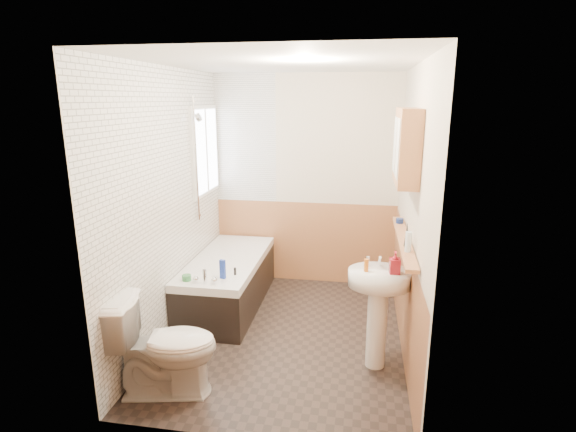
{
  "coord_description": "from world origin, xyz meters",
  "views": [
    {
      "loc": [
        0.66,
        -3.85,
        2.21
      ],
      "look_at": [
        0.0,
        0.15,
        1.15
      ],
      "focal_mm": 28.0,
      "sensor_mm": 36.0,
      "label": 1
    }
  ],
  "objects_px": {
    "toilet": "(165,346)",
    "medicine_cabinet": "(407,147)",
    "bathtub": "(228,281)",
    "pine_shelf": "(404,240)",
    "sink": "(378,299)"
  },
  "relations": [
    {
      "from": "bathtub",
      "to": "medicine_cabinet",
      "type": "height_order",
      "value": "medicine_cabinet"
    },
    {
      "from": "bathtub",
      "to": "toilet",
      "type": "bearing_deg",
      "value": -91.11
    },
    {
      "from": "sink",
      "to": "medicine_cabinet",
      "type": "relative_size",
      "value": 1.46
    },
    {
      "from": "sink",
      "to": "pine_shelf",
      "type": "distance_m",
      "value": 0.54
    },
    {
      "from": "toilet",
      "to": "medicine_cabinet",
      "type": "height_order",
      "value": "medicine_cabinet"
    },
    {
      "from": "pine_shelf",
      "to": "medicine_cabinet",
      "type": "xyz_separation_m",
      "value": [
        -0.03,
        -0.01,
        0.79
      ]
    },
    {
      "from": "toilet",
      "to": "pine_shelf",
      "type": "relative_size",
      "value": 0.54
    },
    {
      "from": "toilet",
      "to": "medicine_cabinet",
      "type": "relative_size",
      "value": 1.19
    },
    {
      "from": "toilet",
      "to": "medicine_cabinet",
      "type": "distance_m",
      "value": 2.45
    },
    {
      "from": "toilet",
      "to": "sink",
      "type": "height_order",
      "value": "sink"
    },
    {
      "from": "pine_shelf",
      "to": "toilet",
      "type": "bearing_deg",
      "value": -153.62
    },
    {
      "from": "bathtub",
      "to": "toilet",
      "type": "xyz_separation_m",
      "value": [
        -0.03,
        -1.55,
        0.11
      ]
    },
    {
      "from": "bathtub",
      "to": "pine_shelf",
      "type": "bearing_deg",
      "value": -20.32
    },
    {
      "from": "sink",
      "to": "pine_shelf",
      "type": "xyz_separation_m",
      "value": [
        0.2,
        0.27,
        0.43
      ]
    },
    {
      "from": "pine_shelf",
      "to": "medicine_cabinet",
      "type": "bearing_deg",
      "value": -166.18
    }
  ]
}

